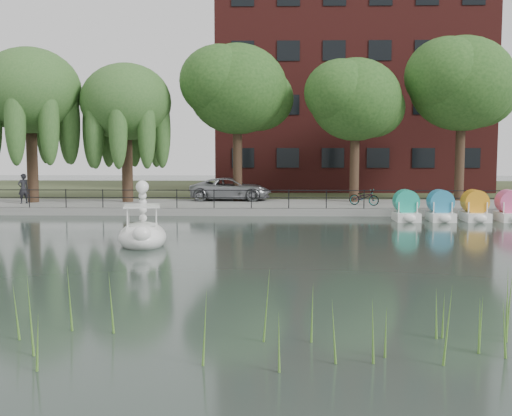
{
  "coord_description": "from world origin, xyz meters",
  "views": [
    {
      "loc": [
        1.18,
        -20.84,
        3.71
      ],
      "look_at": [
        0.5,
        4.0,
        1.3
      ],
      "focal_mm": 45.0,
      "sensor_mm": 36.0,
      "label": 1
    }
  ],
  "objects_px": {
    "minivan": "(231,187)",
    "pedestrian": "(23,186)",
    "bicycle": "(364,196)",
    "swan_boat": "(142,231)"
  },
  "relations": [
    {
      "from": "bicycle",
      "to": "minivan",
      "type": "bearing_deg",
      "value": 95.69
    },
    {
      "from": "minivan",
      "to": "pedestrian",
      "type": "bearing_deg",
      "value": 103.54
    },
    {
      "from": "pedestrian",
      "to": "bicycle",
      "type": "bearing_deg",
      "value": 132.99
    },
    {
      "from": "minivan",
      "to": "pedestrian",
      "type": "distance_m",
      "value": 12.07
    },
    {
      "from": "pedestrian",
      "to": "swan_boat",
      "type": "bearing_deg",
      "value": 81.43
    },
    {
      "from": "swan_boat",
      "to": "minivan",
      "type": "bearing_deg",
      "value": 71.23
    },
    {
      "from": "minivan",
      "to": "swan_boat",
      "type": "xyz_separation_m",
      "value": [
        -2.3,
        -15.29,
        -0.67
      ]
    },
    {
      "from": "bicycle",
      "to": "pedestrian",
      "type": "height_order",
      "value": "pedestrian"
    },
    {
      "from": "minivan",
      "to": "bicycle",
      "type": "bearing_deg",
      "value": -110.78
    },
    {
      "from": "bicycle",
      "to": "swan_boat",
      "type": "xyz_separation_m",
      "value": [
        -9.99,
        -12.16,
        -0.38
      ]
    }
  ]
}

